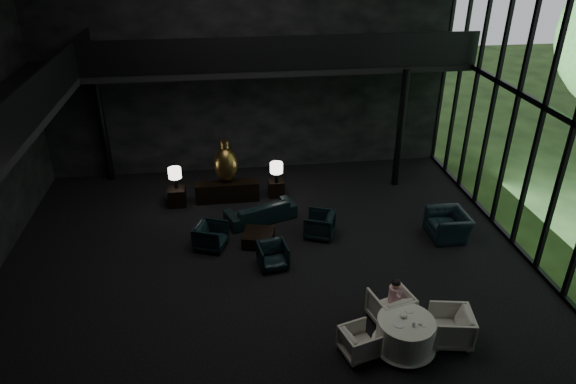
{
  "coord_description": "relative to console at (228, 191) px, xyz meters",
  "views": [
    {
      "loc": [
        -0.92,
        -11.24,
        8.05
      ],
      "look_at": [
        0.62,
        0.5,
        1.8
      ],
      "focal_mm": 32.0,
      "sensor_mm": 36.0,
      "label": 1
    }
  ],
  "objects": [
    {
      "name": "floor",
      "position": [
        0.96,
        -3.56,
        -0.32
      ],
      "size": [
        14.0,
        12.0,
        0.02
      ],
      "primitive_type": "cube",
      "color": "black",
      "rests_on": "ground"
    },
    {
      "name": "wall_back",
      "position": [
        0.96,
        2.44,
        3.68
      ],
      "size": [
        14.0,
        0.04,
        8.0
      ],
      "primitive_type": "cube",
      "color": "black",
      "rests_on": "ground"
    },
    {
      "name": "wall_front",
      "position": [
        0.96,
        -9.56,
        3.68
      ],
      "size": [
        14.0,
        0.04,
        8.0
      ],
      "primitive_type": "cube",
      "color": "black",
      "rests_on": "ground"
    },
    {
      "name": "curtain_wall",
      "position": [
        7.91,
        -3.56,
        3.68
      ],
      "size": [
        0.2,
        12.0,
        8.0
      ],
      "primitive_type": null,
      "color": "black",
      "rests_on": "ground"
    },
    {
      "name": "mezzanine_back",
      "position": [
        1.96,
        1.44,
        3.68
      ],
      "size": [
        12.0,
        2.0,
        0.25
      ],
      "primitive_type": "cube",
      "color": "black",
      "rests_on": "wall_back"
    },
    {
      "name": "railing_left",
      "position": [
        -4.04,
        -3.56,
        4.28
      ],
      "size": [
        0.06,
        12.0,
        1.0
      ],
      "primitive_type": "cube",
      "color": "black",
      "rests_on": "mezzanine_left"
    },
    {
      "name": "railing_back",
      "position": [
        1.96,
        0.44,
        4.28
      ],
      "size": [
        12.0,
        0.06,
        1.0
      ],
      "primitive_type": "cube",
      "color": "black",
      "rests_on": "mezzanine_back"
    },
    {
      "name": "column_nw",
      "position": [
        -4.04,
        2.14,
        1.68
      ],
      "size": [
        0.24,
        0.24,
        4.0
      ],
      "primitive_type": "cylinder",
      "color": "black",
      "rests_on": "floor"
    },
    {
      "name": "column_ne",
      "position": [
        5.76,
        0.44,
        1.68
      ],
      "size": [
        0.24,
        0.24,
        4.0
      ],
      "primitive_type": "cylinder",
      "color": "black",
      "rests_on": "floor"
    },
    {
      "name": "console",
      "position": [
        0.0,
        0.0,
        0.0
      ],
      "size": [
        2.03,
        0.46,
        0.64
      ],
      "primitive_type": "cube",
      "color": "black",
      "rests_on": "floor"
    },
    {
      "name": "bronze_urn",
      "position": [
        0.0,
        0.14,
        0.92
      ],
      "size": [
        0.75,
        0.75,
        1.39
      ],
      "color": "#AA6D25",
      "rests_on": "console"
    },
    {
      "name": "side_table_left",
      "position": [
        -1.6,
        -0.1,
        -0.03
      ],
      "size": [
        0.54,
        0.54,
        0.59
      ],
      "primitive_type": "cube",
      "color": "black",
      "rests_on": "floor"
    },
    {
      "name": "table_lamp_left",
      "position": [
        -1.6,
        -0.04,
        0.76
      ],
      "size": [
        0.41,
        0.41,
        0.68
      ],
      "color": "black",
      "rests_on": "side_table_left"
    },
    {
      "name": "side_table_right",
      "position": [
        1.6,
        0.14,
        -0.05
      ],
      "size": [
        0.5,
        0.5,
        0.55
      ],
      "primitive_type": "cube",
      "color": "black",
      "rests_on": "floor"
    },
    {
      "name": "table_lamp_right",
      "position": [
        1.6,
        0.01,
        0.72
      ],
      "size": [
        0.41,
        0.41,
        0.69
      ],
      "color": "black",
      "rests_on": "side_table_right"
    },
    {
      "name": "sofa",
      "position": [
        0.96,
        -1.37,
        0.1
      ],
      "size": [
        2.23,
        1.31,
        0.84
      ],
      "primitive_type": "imported",
      "rotation": [
        0.0,
        0.0,
        3.49
      ],
      "color": "black",
      "rests_on": "floor"
    },
    {
      "name": "lounge_armchair_west",
      "position": [
        -0.53,
        -2.69,
        0.1
      ],
      "size": [
        1.01,
        1.05,
        0.85
      ],
      "primitive_type": "imported",
      "rotation": [
        0.0,
        0.0,
        1.21
      ],
      "color": "black",
      "rests_on": "floor"
    },
    {
      "name": "lounge_armchair_east",
      "position": [
        2.56,
        -2.49,
        0.11
      ],
      "size": [
        1.03,
        1.07,
        0.86
      ],
      "primitive_type": "imported",
      "rotation": [
        0.0,
        0.0,
        -1.94
      ],
      "color": "black",
      "rests_on": "floor"
    },
    {
      "name": "lounge_armchair_south",
      "position": [
        1.08,
        -3.8,
        0.04
      ],
      "size": [
        0.8,
        0.76,
        0.73
      ],
      "primitive_type": "imported",
      "rotation": [
        0.0,
        0.0,
        0.15
      ],
      "color": "black",
      "rests_on": "floor"
    },
    {
      "name": "window_armchair",
      "position": [
        6.19,
        -2.99,
        0.23
      ],
      "size": [
        0.83,
        1.27,
        1.11
      ],
      "primitive_type": "imported",
      "rotation": [
        0.0,
        0.0,
        -1.57
      ],
      "color": "black",
      "rests_on": "floor"
    },
    {
      "name": "coffee_table",
      "position": [
        0.79,
        -2.66,
        -0.14
      ],
      "size": [
        1.0,
        1.0,
        0.37
      ],
      "primitive_type": "cube",
      "rotation": [
        0.0,
        0.0,
        -0.24
      ],
      "color": "black",
      "rests_on": "floor"
    },
    {
      "name": "dining_table",
      "position": [
        3.53,
        -7.06,
        0.01
      ],
      "size": [
        1.36,
        1.36,
        0.75
      ],
      "color": "white",
      "rests_on": "floor"
    },
    {
      "name": "dining_chair_north",
      "position": [
        3.49,
        -6.2,
        0.16
      ],
      "size": [
        1.12,
        1.08,
        0.96
      ],
      "primitive_type": "imported",
      "rotation": [
        0.0,
        0.0,
        3.39
      ],
      "color": "#B5B4B1",
      "rests_on": "floor"
    },
    {
      "name": "dining_chair_east",
      "position": [
        4.57,
        -6.99,
        0.15
      ],
      "size": [
        1.01,
        1.06,
        0.95
      ],
      "primitive_type": "imported",
      "rotation": [
        0.0,
        0.0,
        -1.75
      ],
      "color": "#B3A899",
      "rests_on": "floor"
    },
    {
      "name": "dining_chair_west",
      "position": [
        2.54,
        -7.11,
        0.0
      ],
      "size": [
        0.74,
        0.77,
        0.65
      ],
      "primitive_type": "imported",
      "rotation": [
        0.0,
        0.0,
        1.85
      ],
      "color": "beige",
      "rests_on": "floor"
    },
    {
      "name": "child",
      "position": [
        3.59,
        -6.09,
        0.42
      ],
      "size": [
        0.28,
        0.28,
        0.6
      ],
      "rotation": [
        0.0,
        0.0,
        3.14
      ],
      "color": "#C49FB3",
      "rests_on": "dining_chair_north"
    },
    {
      "name": "plate_a",
      "position": [
        3.33,
        -7.16,
        0.43
      ],
      "size": [
        0.3,
        0.3,
        0.01
      ],
      "primitive_type": "cylinder",
      "rotation": [
        0.0,
        0.0,
        0.39
      ],
      "color": "white",
      "rests_on": "dining_table"
    },
    {
      "name": "plate_b",
      "position": [
        3.69,
        -6.77,
        0.43
      ],
      "size": [
        0.22,
        0.22,
        0.01
      ],
      "primitive_type": "cylinder",
      "rotation": [
        0.0,
        0.0,
        0.11
      ],
      "color": "white",
      "rests_on": "dining_table"
    },
    {
      "name": "saucer",
      "position": [
        3.81,
        -7.23,
        0.43
      ],
      "size": [
        0.19,
        0.19,
        0.01
      ],
      "primitive_type": "cylinder",
      "rotation": [
        0.0,
        0.0,
        -0.28
      ],
      "color": "white",
      "rests_on": "dining_table"
    },
    {
      "name": "coffee_cup",
      "position": [
        3.76,
        -7.21,
        0.47
      ],
      "size": [
        0.09,
        0.09,
        0.06
      ],
      "primitive_type": "cylinder",
      "rotation": [
        0.0,
        0.0,
        0.24
      ],
      "color": "white",
      "rests_on": "saucer"
    },
    {
      "name": "cereal_bowl",
      "position": [
        3.5,
        -6.95,
        0.47
      ],
      "size": [
        0.16,
        0.16,
        0.08
      ],
      "primitive_type": "ellipsoid",
      "color": "white",
      "rests_on": "dining_table"
    },
    {
      "name": "cream_pot",
      "position": [
        3.61,
        -7.24,
        0.47
      ],
      "size": [
        0.07,
        0.07,
        0.08
      ],
      "primitive_type": "cylinder",
      "rotation": [
        0.0,
        0.0,
        -0.11
      ],
      "color": "#99999E",
      "rests_on": "dining_table"
    }
  ]
}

